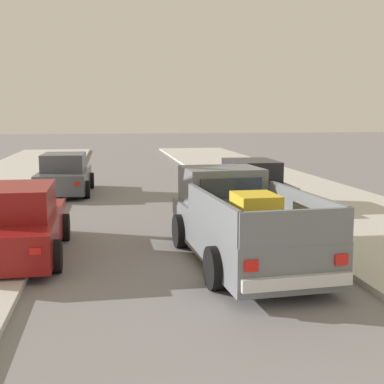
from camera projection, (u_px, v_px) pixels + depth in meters
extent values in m
cube|color=beige|center=(348.00, 215.00, 15.26)|extent=(5.28, 60.00, 0.12)
cube|color=silver|center=(309.00, 216.00, 15.07)|extent=(0.16, 60.00, 0.10)
cube|color=slate|center=(243.00, 234.00, 10.43)|extent=(2.26, 5.22, 0.80)
cube|color=slate|center=(221.00, 185.00, 11.85)|extent=(1.82, 1.61, 0.80)
cube|color=#283342|center=(231.00, 188.00, 11.11)|extent=(1.38, 0.15, 0.44)
cube|color=#283342|center=(212.00, 180.00, 12.57)|extent=(1.46, 0.16, 0.48)
cube|color=slate|center=(211.00, 211.00, 9.29)|extent=(0.32, 3.30, 0.56)
cube|color=slate|center=(304.00, 207.00, 9.70)|extent=(0.32, 3.30, 0.56)
cube|color=slate|center=(297.00, 228.00, 7.91)|extent=(1.88, 0.23, 0.56)
cube|color=silver|center=(298.00, 282.00, 7.95)|extent=(1.83, 0.24, 0.20)
cylinder|color=black|center=(180.00, 231.00, 11.71)|extent=(0.31, 0.78, 0.76)
cylinder|color=black|center=(262.00, 227.00, 12.15)|extent=(0.31, 0.78, 0.76)
cylinder|color=black|center=(215.00, 268.00, 8.89)|extent=(0.31, 0.78, 0.76)
cylinder|color=black|center=(319.00, 261.00, 9.33)|extent=(0.31, 0.78, 0.76)
cube|color=red|center=(251.00, 266.00, 7.76)|extent=(0.22, 0.05, 0.18)
cube|color=red|center=(341.00, 260.00, 8.10)|extent=(0.22, 0.05, 0.18)
cube|color=gold|center=(256.00, 208.00, 9.67)|extent=(0.79, 1.00, 0.53)
cube|color=#474C56|center=(65.00, 179.00, 19.70)|extent=(1.88, 4.25, 0.72)
cube|color=#474C56|center=(64.00, 162.00, 19.50)|extent=(1.58, 2.14, 0.64)
cube|color=#283342|center=(67.00, 160.00, 20.46)|extent=(1.37, 0.12, 0.52)
cube|color=#283342|center=(61.00, 165.00, 18.55)|extent=(1.34, 0.12, 0.50)
cylinder|color=black|center=(46.00, 181.00, 20.89)|extent=(0.24, 0.65, 0.64)
cylinder|color=black|center=(91.00, 180.00, 21.13)|extent=(0.24, 0.65, 0.64)
cylinder|color=black|center=(35.00, 190.00, 18.34)|extent=(0.24, 0.65, 0.64)
cylinder|color=black|center=(87.00, 189.00, 18.58)|extent=(0.24, 0.65, 0.64)
cube|color=red|center=(39.00, 184.00, 17.54)|extent=(0.20, 0.05, 0.12)
cube|color=white|center=(55.00, 172.00, 21.68)|extent=(0.20, 0.05, 0.10)
cube|color=red|center=(77.00, 184.00, 17.70)|extent=(0.20, 0.05, 0.12)
cube|color=white|center=(85.00, 171.00, 21.84)|extent=(0.20, 0.05, 0.10)
cube|color=black|center=(251.00, 191.00, 16.70)|extent=(1.84, 4.23, 0.72)
cube|color=black|center=(251.00, 170.00, 16.70)|extent=(1.56, 2.13, 0.64)
cube|color=#283342|center=(259.00, 174.00, 15.75)|extent=(1.37, 0.10, 0.52)
cube|color=#283342|center=(244.00, 168.00, 17.65)|extent=(1.34, 0.10, 0.50)
cylinder|color=black|center=(291.00, 204.00, 15.59)|extent=(0.23, 0.64, 0.64)
cylinder|color=black|center=(233.00, 205.00, 15.33)|extent=(0.23, 0.64, 0.64)
cylinder|color=black|center=(267.00, 191.00, 18.14)|extent=(0.23, 0.64, 0.64)
cylinder|color=black|center=(216.00, 192.00, 17.88)|extent=(0.23, 0.64, 0.64)
cube|color=red|center=(254.00, 179.00, 18.84)|extent=(0.20, 0.04, 0.12)
cube|color=white|center=(291.00, 199.00, 14.71)|extent=(0.20, 0.04, 0.10)
cube|color=red|center=(220.00, 180.00, 18.66)|extent=(0.20, 0.04, 0.12)
cube|color=white|center=(249.00, 200.00, 14.54)|extent=(0.20, 0.04, 0.10)
cube|color=maroon|center=(17.00, 232.00, 10.92)|extent=(1.82, 4.22, 0.72)
cube|color=maroon|center=(14.00, 201.00, 10.72)|extent=(1.55, 2.12, 0.64)
cube|color=#283342|center=(21.00, 195.00, 11.67)|extent=(1.37, 0.10, 0.52)
cube|color=#283342|center=(6.00, 210.00, 9.78)|extent=(1.34, 0.10, 0.50)
cylinder|color=black|center=(65.00, 227.00, 12.38)|extent=(0.23, 0.64, 0.64)
cylinder|color=black|center=(56.00, 256.00, 9.84)|extent=(0.23, 0.64, 0.64)
cube|color=white|center=(4.00, 211.00, 12.86)|extent=(0.20, 0.04, 0.10)
cube|color=red|center=(35.00, 251.00, 8.96)|extent=(0.20, 0.04, 0.12)
cube|color=white|center=(55.00, 210.00, 13.07)|extent=(0.20, 0.04, 0.10)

